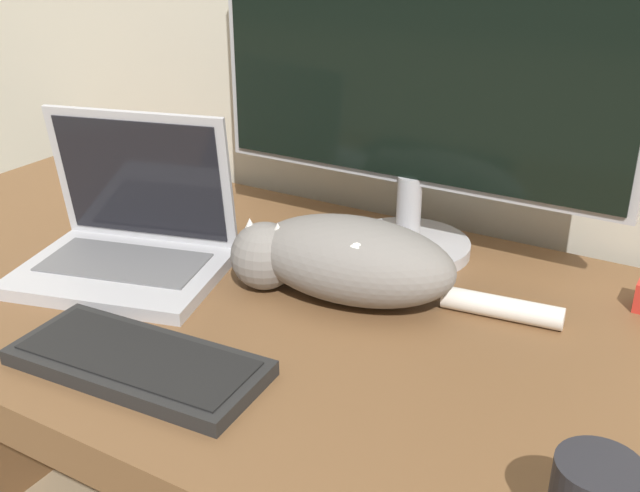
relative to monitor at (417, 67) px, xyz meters
The scene contains 5 objects.
desk 0.52m from the monitor, 105.56° to the right, with size 1.70×0.75×0.75m.
monitor is the anchor object (origin of this frame).
laptop 0.52m from the monitor, 140.75° to the right, with size 0.35×0.30×0.24m.
external_keyboard 0.59m from the monitor, 106.33° to the right, with size 0.33×0.16×0.02m.
cat 0.31m from the monitor, 94.48° to the right, with size 0.47×0.19×0.12m.
Camera 1 is at (0.51, -0.43, 1.27)m, focal length 42.00 mm.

